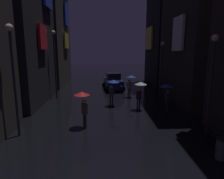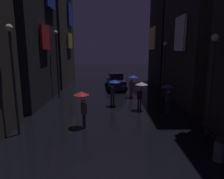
{
  "view_description": "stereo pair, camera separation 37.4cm",
  "coord_description": "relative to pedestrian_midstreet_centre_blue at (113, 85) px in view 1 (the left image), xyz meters",
  "views": [
    {
      "loc": [
        -0.5,
        -4.18,
        4.45
      ],
      "look_at": [
        0.0,
        8.41,
        1.94
      ],
      "focal_mm": 32.0,
      "sensor_mm": 36.0,
      "label": 1
    },
    {
      "loc": [
        -0.13,
        -4.19,
        4.45
      ],
      "look_at": [
        0.0,
        8.41,
        1.94
      ],
      "focal_mm": 32.0,
      "sensor_mm": 36.0,
      "label": 2
    }
  ],
  "objects": [
    {
      "name": "streetlamp_left_far",
      "position": [
        -5.2,
        3.04,
        2.12
      ],
      "size": [
        0.36,
        0.36,
        6.15
      ],
      "color": "#2D2D33",
      "rests_on": "ground"
    },
    {
      "name": "pedestrian_far_right_red",
      "position": [
        -1.92,
        -4.49,
        0.0
      ],
      "size": [
        0.9,
        0.9,
        2.12
      ],
      "color": "#2D2D38",
      "rests_on": "ground"
    },
    {
      "name": "trash_bin",
      "position": [
        4.1,
        -8.18,
        -1.2
      ],
      "size": [
        0.46,
        0.46,
        0.93
      ],
      "color": "#3F3F47",
      "rests_on": "ground"
    },
    {
      "name": "building_right_far",
      "position": [
        7.29,
        10.17,
        7.61
      ],
      "size": [
        4.25,
        7.11,
        18.56
      ],
      "color": "black",
      "rests_on": "ground"
    },
    {
      "name": "car_distant",
      "position": [
        0.31,
        6.65,
        -0.74
      ],
      "size": [
        2.56,
        4.29,
        1.92
      ],
      "color": "navy",
      "rests_on": "ground"
    },
    {
      "name": "streetlamp_left_near",
      "position": [
        -5.2,
        -5.5,
        1.87
      ],
      "size": [
        0.36,
        0.36,
        5.67
      ],
      "color": "#2D2D33",
      "rests_on": "ground"
    },
    {
      "name": "pedestrian_midstreet_left_clear",
      "position": [
        1.97,
        -1.13,
        0.0
      ],
      "size": [
        0.9,
        0.9,
        2.12
      ],
      "color": "#2D2D38",
      "rests_on": "ground"
    },
    {
      "name": "pedestrian_near_crossing_blue",
      "position": [
        1.79,
        2.93,
        0.0
      ],
      "size": [
        0.9,
        0.9,
        2.12
      ],
      "color": "#2D2D38",
      "rests_on": "ground"
    },
    {
      "name": "pedestrian_foreground_left_blue",
      "position": [
        3.69,
        -2.08,
        0.0
      ],
      "size": [
        0.9,
        0.9,
        2.12
      ],
      "color": "#2D2D38",
      "rests_on": "ground"
    },
    {
      "name": "streetlamp_right_far",
      "position": [
        4.8,
        3.31,
        1.6
      ],
      "size": [
        0.36,
        0.36,
        5.19
      ],
      "color": "#2D2D33",
      "rests_on": "ground"
    },
    {
      "name": "bicycle_parked_at_storefront",
      "position": [
        4.4,
        -6.88,
        -1.28
      ],
      "size": [
        0.13,
        1.82,
        0.96
      ],
      "color": "black",
      "rests_on": "ground"
    },
    {
      "name": "streetlamp_right_near",
      "position": [
        4.8,
        -5.62,
        1.62
      ],
      "size": [
        0.36,
        0.36,
        5.22
      ],
      "color": "#2D2D33",
      "rests_on": "ground"
    },
    {
      "name": "pedestrian_midstreet_centre_blue",
      "position": [
        0.0,
        0.0,
        0.0
      ],
      "size": [
        0.9,
        0.9,
        2.12
      ],
      "color": "#2D2D38",
      "rests_on": "ground"
    }
  ]
}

